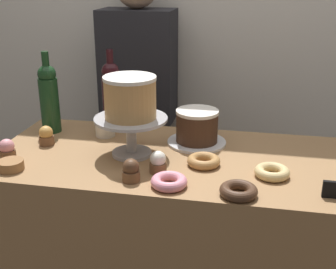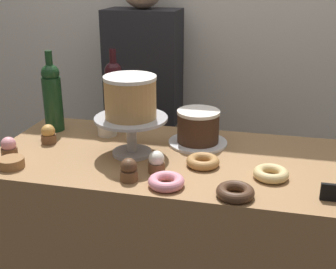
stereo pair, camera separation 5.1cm
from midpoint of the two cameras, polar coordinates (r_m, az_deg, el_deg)
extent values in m
cube|color=silver|center=(2.31, 5.80, 13.72)|extent=(6.00, 0.05, 2.60)
cube|color=#997047|center=(1.80, 0.85, -16.86)|extent=(1.26, 0.61, 0.96)
cylinder|color=#B2B2B7|center=(1.57, -3.76, -2.36)|extent=(0.14, 0.14, 0.01)
cylinder|color=#B2B2B7|center=(1.55, -3.82, -0.14)|extent=(0.04, 0.04, 0.12)
cylinder|color=#B2B2B7|center=(1.52, -3.88, 2.10)|extent=(0.26, 0.26, 0.01)
cylinder|color=tan|center=(1.50, -3.94, 4.68)|extent=(0.18, 0.18, 0.13)
cylinder|color=white|center=(1.49, -4.01, 7.37)|extent=(0.18, 0.18, 0.01)
cylinder|color=white|center=(1.66, 4.77, -1.05)|extent=(0.22, 0.22, 0.01)
cylinder|color=#3D2619|center=(1.64, 4.83, 0.89)|extent=(0.16, 0.16, 0.11)
cylinder|color=white|center=(1.62, 4.89, 2.91)|extent=(0.16, 0.16, 0.01)
cylinder|color=#193D1E|center=(1.82, -13.93, 3.85)|extent=(0.08, 0.08, 0.22)
sphere|color=#193D1E|center=(1.79, -14.28, 7.74)|extent=(0.07, 0.07, 0.07)
cylinder|color=#193D1E|center=(1.78, -14.43, 9.33)|extent=(0.03, 0.03, 0.08)
cylinder|color=black|center=(1.82, -6.15, 4.31)|extent=(0.08, 0.08, 0.22)
sphere|color=black|center=(1.79, -6.31, 8.22)|extent=(0.07, 0.07, 0.07)
cylinder|color=black|center=(1.78, -6.37, 9.82)|extent=(0.03, 0.03, 0.08)
cylinder|color=brown|center=(1.38, -4.03, -5.32)|extent=(0.06, 0.06, 0.03)
sphere|color=brown|center=(1.36, -4.06, -4.14)|extent=(0.05, 0.05, 0.05)
cylinder|color=brown|center=(1.72, -14.41, -0.55)|extent=(0.06, 0.06, 0.03)
sphere|color=#CC9347|center=(1.71, -14.50, 0.43)|extent=(0.05, 0.05, 0.05)
cylinder|color=brown|center=(1.63, -19.07, -2.21)|extent=(0.06, 0.06, 0.03)
sphere|color=pink|center=(1.62, -19.20, -1.19)|extent=(0.05, 0.05, 0.05)
cylinder|color=brown|center=(1.43, -0.48, -4.31)|extent=(0.06, 0.06, 0.03)
sphere|color=white|center=(1.41, -0.48, -3.16)|extent=(0.05, 0.05, 0.05)
torus|color=#E0C17F|center=(1.43, 14.23, -4.95)|extent=(0.11, 0.11, 0.03)
torus|color=#472D1E|center=(1.30, 9.86, -7.38)|extent=(0.11, 0.11, 0.03)
torus|color=#B27F47|center=(1.48, 5.54, -3.50)|extent=(0.11, 0.11, 0.03)
torus|color=pink|center=(1.34, 0.87, -6.15)|extent=(0.11, 0.11, 0.03)
cylinder|color=olive|center=(1.55, -18.73, -3.89)|extent=(0.08, 0.08, 0.01)
cylinder|color=olive|center=(1.54, -18.77, -3.52)|extent=(0.08, 0.08, 0.01)
cylinder|color=olive|center=(1.54, -18.82, -3.14)|extent=(0.08, 0.08, 0.01)
cube|color=black|center=(1.35, 21.71, -7.05)|extent=(0.07, 0.01, 0.05)
cylinder|color=silver|center=(1.75, -7.10, 1.23)|extent=(0.08, 0.08, 0.08)
cube|color=black|center=(2.45, -2.26, -7.39)|extent=(0.28, 0.18, 0.85)
cube|color=#232328|center=(2.21, -2.51, 8.87)|extent=(0.36, 0.22, 0.55)
camera|label=1|loc=(0.03, -89.04, 0.36)|focal=46.88mm
camera|label=2|loc=(0.03, 90.96, -0.36)|focal=46.88mm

